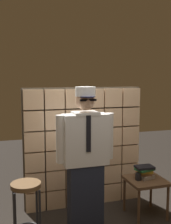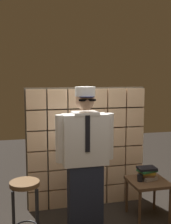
{
  "view_description": "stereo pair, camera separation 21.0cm",
  "coord_description": "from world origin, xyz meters",
  "px_view_note": "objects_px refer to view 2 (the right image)",
  "views": [
    {
      "loc": [
        -1.19,
        -2.76,
        1.96
      ],
      "look_at": [
        -0.2,
        0.46,
        1.53
      ],
      "focal_mm": 44.31,
      "sensor_mm": 36.0,
      "label": 1
    },
    {
      "loc": [
        -0.99,
        -2.81,
        1.96
      ],
      "look_at": [
        -0.2,
        0.46,
        1.53
      ],
      "focal_mm": 44.31,
      "sensor_mm": 36.0,
      "label": 2
    }
  ],
  "objects_px": {
    "bar_stool": "(25,198)",
    "side_table": "(148,185)",
    "standing_person": "(85,158)",
    "coffee_mug": "(140,178)",
    "book_stack": "(147,173)"
  },
  "relations": [
    {
      "from": "book_stack",
      "to": "coffee_mug",
      "type": "relative_size",
      "value": 2.19
    },
    {
      "from": "standing_person",
      "to": "side_table",
      "type": "height_order",
      "value": "standing_person"
    },
    {
      "from": "bar_stool",
      "to": "side_table",
      "type": "xyz_separation_m",
      "value": [
        1.67,
        0.27,
        -0.11
      ]
    },
    {
      "from": "standing_person",
      "to": "side_table",
      "type": "relative_size",
      "value": 3.41
    },
    {
      "from": "standing_person",
      "to": "book_stack",
      "type": "relative_size",
      "value": 6.69
    },
    {
      "from": "bar_stool",
      "to": "coffee_mug",
      "type": "xyz_separation_m",
      "value": [
        1.55,
        0.27,
        0.01
      ]
    },
    {
      "from": "side_table",
      "to": "bar_stool",
      "type": "bearing_deg",
      "value": -170.87
    },
    {
      "from": "side_table",
      "to": "book_stack",
      "type": "bearing_deg",
      "value": 86.29
    },
    {
      "from": "standing_person",
      "to": "side_table",
      "type": "bearing_deg",
      "value": 8.14
    },
    {
      "from": "coffee_mug",
      "to": "side_table",
      "type": "bearing_deg",
      "value": -1.02
    },
    {
      "from": "book_stack",
      "to": "coffee_mug",
      "type": "distance_m",
      "value": 0.13
    },
    {
      "from": "side_table",
      "to": "standing_person",
      "type": "bearing_deg",
      "value": -171.67
    },
    {
      "from": "book_stack",
      "to": "bar_stool",
      "type": "bearing_deg",
      "value": -169.57
    },
    {
      "from": "bar_stool",
      "to": "side_table",
      "type": "relative_size",
      "value": 1.44
    },
    {
      "from": "standing_person",
      "to": "bar_stool",
      "type": "xyz_separation_m",
      "value": [
        -0.74,
        -0.13,
        -0.38
      ]
    }
  ]
}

